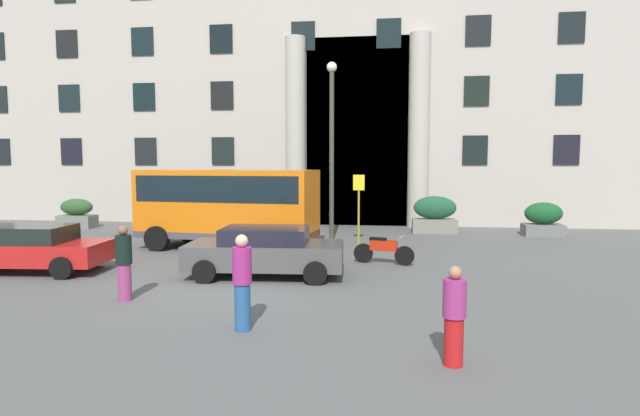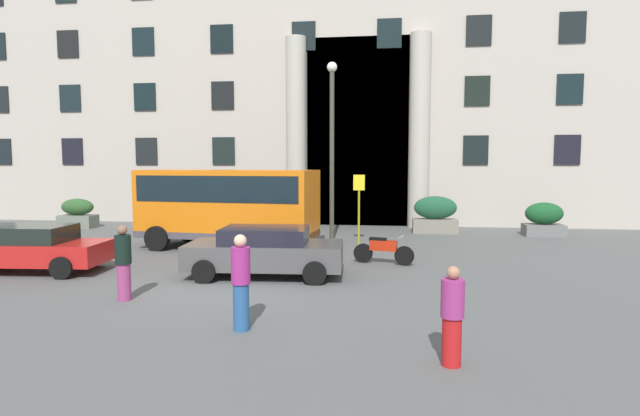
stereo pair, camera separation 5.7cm
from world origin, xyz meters
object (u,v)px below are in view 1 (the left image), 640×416
pedestrian_child_trailing (242,282)px  lamppost_plaza_centre (332,137)px  hedge_planter_entrance_right (158,213)px  pedestrian_man_crossing (454,316)px  hedge_planter_east (543,220)px  hedge_planter_far_west (77,214)px  orange_minibus (228,202)px  white_taxi_kerbside (26,248)px  parked_sedan_far (265,251)px  hedge_planter_west (435,215)px  pedestrian_woman_with_bag (124,263)px  bus_stop_sign (359,201)px  motorcycle_far_end (382,249)px

pedestrian_child_trailing → lamppost_plaza_centre: (0.50, 11.26, 3.26)m
hedge_planter_entrance_right → pedestrian_man_crossing: 18.94m
hedge_planter_east → lamppost_plaza_centre: bearing=-164.8°
hedge_planter_far_west → hedge_planter_entrance_right: bearing=-0.2°
orange_minibus → pedestrian_man_crossing: size_ratio=4.24×
white_taxi_kerbside → parked_sedan_far: bearing=-1.6°
hedge_planter_west → pedestrian_child_trailing: pedestrian_child_trailing is taller
white_taxi_kerbside → pedestrian_woman_with_bag: 5.06m
hedge_planter_entrance_right → parked_sedan_far: bearing=-51.0°
bus_stop_sign → parked_sedan_far: 6.52m
white_taxi_kerbside → orange_minibus: bearing=42.0°
hedge_planter_entrance_right → motorcycle_far_end: bearing=-33.4°
hedge_planter_east → parked_sedan_far: 13.62m
bus_stop_sign → white_taxi_kerbside: size_ratio=0.58×
pedestrian_woman_with_bag → lamppost_plaza_centre: 10.81m
hedge_planter_far_west → lamppost_plaza_centre: (12.71, -2.43, 3.50)m
motorcycle_far_end → pedestrian_man_crossing: bearing=-67.7°
bus_stop_sign → pedestrian_man_crossing: size_ratio=1.72×
pedestrian_woman_with_bag → orange_minibus: bearing=-171.6°
motorcycle_far_end → pedestrian_woman_with_bag: (-5.82, -5.01, 0.42)m
hedge_planter_entrance_right → hedge_planter_east: bearing=0.0°
motorcycle_far_end → pedestrian_child_trailing: 7.18m
hedge_planter_far_west → lamppost_plaza_centre: lamppost_plaza_centre is taller
orange_minibus → motorcycle_far_end: 6.23m
pedestrian_man_crossing → pedestrian_woman_with_bag: size_ratio=0.90×
pedestrian_woman_with_bag → lamppost_plaza_centre: bearing=168.3°
hedge_planter_entrance_right → orange_minibus: bearing=-43.7°
parked_sedan_far → pedestrian_man_crossing: size_ratio=2.80×
parked_sedan_far → pedestrian_woman_with_bag: 3.87m
hedge_planter_far_west → hedge_planter_west: hedge_planter_west is taller
hedge_planter_east → lamppost_plaza_centre: (-8.95, -2.42, 3.48)m
hedge_planter_east → pedestrian_woman_with_bag: (-12.70, -12.01, 0.17)m
white_taxi_kerbside → pedestrian_woman_with_bag: bearing=-34.2°
orange_minibus → motorcycle_far_end: (5.67, -2.28, -1.26)m
orange_minibus → hedge_planter_far_west: orange_minibus is taller
hedge_planter_entrance_right → hedge_planter_far_west: bearing=179.8°
parked_sedan_far → pedestrian_child_trailing: 4.59m
hedge_planter_west → parked_sedan_far: hedge_planter_west is taller
hedge_planter_east → pedestrian_man_crossing: size_ratio=1.06×
parked_sedan_far → lamppost_plaza_centre: (1.14, 6.73, 3.47)m
orange_minibus → hedge_planter_far_west: bearing=158.3°
parked_sedan_far → bus_stop_sign: bearing=65.8°
orange_minibus → hedge_planter_west: orange_minibus is taller
hedge_planter_east → white_taxi_kerbside: (-17.09, -9.48, -0.00)m
hedge_planter_east → hedge_planter_entrance_right: bearing=-180.0°
parked_sedan_far → pedestrian_child_trailing: (0.64, -4.54, 0.21)m
hedge_planter_far_west → hedge_planter_entrance_right: size_ratio=0.93×
hedge_planter_east → motorcycle_far_end: (-6.88, -7.00, -0.25)m
pedestrian_man_crossing → hedge_planter_west: bearing=82.0°
orange_minibus → hedge_planter_far_west: 10.33m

